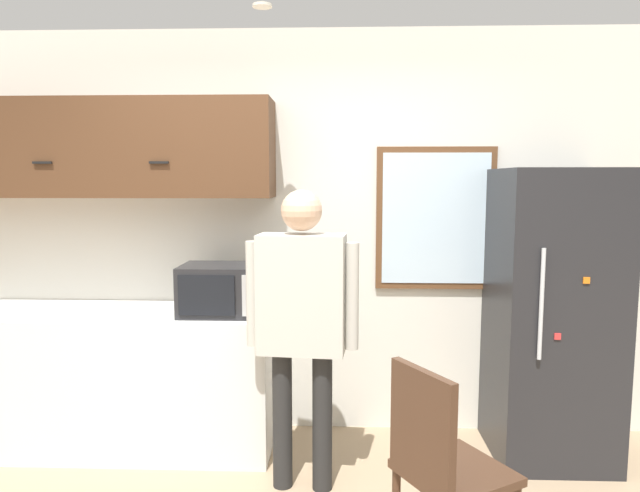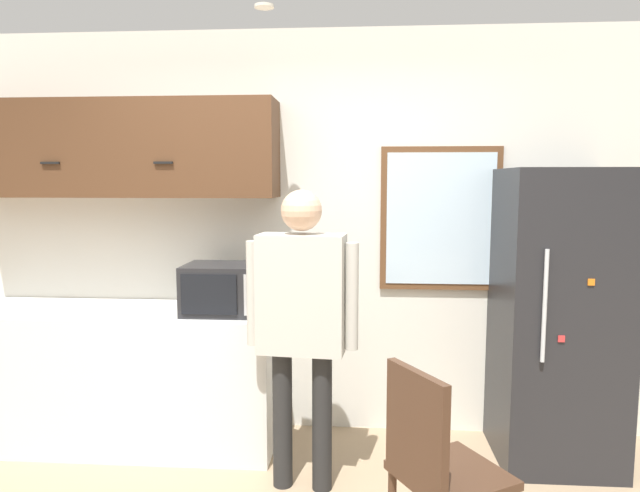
% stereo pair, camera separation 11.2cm
% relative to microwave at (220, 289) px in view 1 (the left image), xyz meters
% --- Properties ---
extents(back_wall, '(6.00, 0.06, 2.70)m').
position_rel_microwave_xyz_m(back_wall, '(0.45, 0.40, 0.31)').
color(back_wall, silver).
rests_on(back_wall, ground_plane).
extents(counter, '(2.06, 0.64, 0.89)m').
position_rel_microwave_xyz_m(counter, '(-0.72, 0.05, -0.60)').
color(counter, silver).
rests_on(counter, ground_plane).
extents(upper_cabinets, '(2.06, 0.38, 0.62)m').
position_rel_microwave_xyz_m(upper_cabinets, '(-0.72, 0.19, 0.87)').
color(upper_cabinets, '#51331E').
extents(microwave, '(0.48, 0.38, 0.31)m').
position_rel_microwave_xyz_m(microwave, '(0.00, 0.00, 0.00)').
color(microwave, '#232326').
rests_on(microwave, counter).
extents(person, '(0.61, 0.26, 1.67)m').
position_rel_microwave_xyz_m(person, '(0.53, -0.42, -0.02)').
color(person, black).
rests_on(person, ground_plane).
extents(refrigerator, '(0.69, 0.70, 1.79)m').
position_rel_microwave_xyz_m(refrigerator, '(2.04, 0.03, -0.15)').
color(refrigerator, '#232326').
rests_on(refrigerator, ground_plane).
extents(chair, '(0.59, 0.59, 0.92)m').
position_rel_microwave_xyz_m(chair, '(1.19, -1.05, -0.55)').
color(chair, '#472D1E').
rests_on(chair, ground_plane).
extents(window, '(0.78, 0.05, 0.94)m').
position_rel_microwave_xyz_m(window, '(1.37, 0.36, 0.42)').
color(window, brown).
extents(ceiling_light, '(0.11, 0.11, 0.01)m').
position_rel_microwave_xyz_m(ceiling_light, '(0.30, -0.16, 1.64)').
color(ceiling_light, white).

